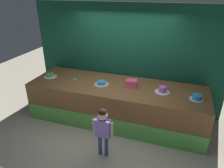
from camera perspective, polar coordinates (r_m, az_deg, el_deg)
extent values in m
plane|color=#BCB29E|center=(4.82, -1.26, -13.48)|extent=(12.00, 12.00, 0.00)
cube|color=brown|center=(5.07, 1.16, -5.06)|extent=(4.14, 1.29, 0.92)
cube|color=#59B24C|center=(4.69, -1.33, -11.57)|extent=(4.14, 0.02, 0.41)
cube|color=#144C38|center=(5.36, 3.67, 7.08)|extent=(4.90, 0.08, 2.71)
cylinder|color=#3F4C8C|center=(4.20, -3.31, -16.29)|extent=(0.07, 0.07, 0.47)
cylinder|color=#3F4C8C|center=(4.16, -1.56, -16.69)|extent=(0.07, 0.07, 0.47)
cube|color=#8C72D8|center=(3.92, -2.55, -11.95)|extent=(0.29, 0.13, 0.36)
cylinder|color=beige|center=(3.98, -4.94, -11.59)|extent=(0.06, 0.06, 0.33)
cylinder|color=beige|center=(3.88, -0.08, -12.61)|extent=(0.06, 0.06, 0.33)
sphere|color=beige|center=(3.76, -2.63, -8.60)|extent=(0.19, 0.19, 0.19)
sphere|color=black|center=(3.73, -2.65, -7.95)|extent=(0.16, 0.16, 0.16)
cube|color=#F05184|center=(4.78, 5.42, 0.21)|extent=(0.27, 0.22, 0.17)
torus|color=#59B259|center=(5.19, -10.10, 1.24)|extent=(0.11, 0.11, 0.04)
cylinder|color=white|center=(5.55, -16.56, 1.98)|extent=(0.32, 0.32, 0.01)
cylinder|color=#59B259|center=(5.53, -16.62, 2.43)|extent=(0.17, 0.17, 0.08)
sphere|color=red|center=(5.51, -16.70, 3.02)|extent=(0.04, 0.04, 0.04)
cylinder|color=silver|center=(4.90, -2.95, -0.06)|extent=(0.35, 0.35, 0.01)
cylinder|color=#3399D8|center=(4.88, -2.96, 0.38)|extent=(0.19, 0.19, 0.07)
cylinder|color=white|center=(4.67, 13.62, -2.12)|extent=(0.33, 0.33, 0.01)
cylinder|color=#CC66D8|center=(4.64, 13.70, -1.41)|extent=(0.16, 0.16, 0.12)
cylinder|color=silver|center=(4.59, 22.21, -3.88)|extent=(0.29, 0.29, 0.01)
cylinder|color=#3399D8|center=(4.57, 22.32, -3.31)|extent=(0.19, 0.19, 0.09)
cone|color=#F2E566|center=(4.54, 22.45, -2.57)|extent=(0.02, 0.02, 0.04)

